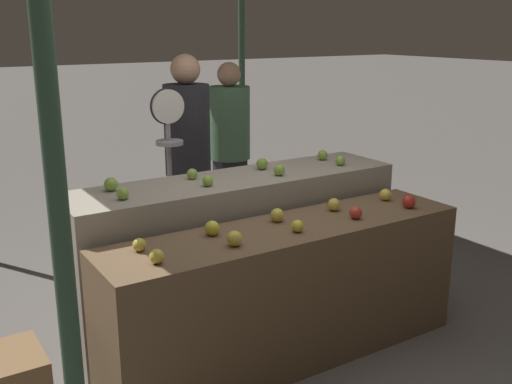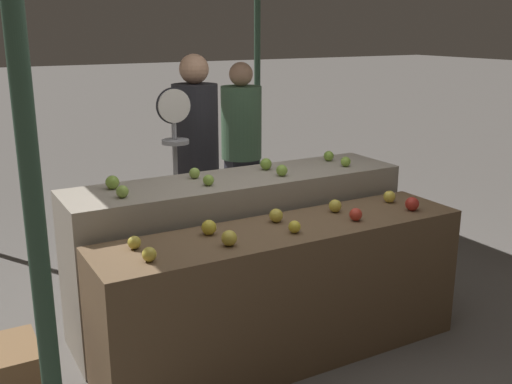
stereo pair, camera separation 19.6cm
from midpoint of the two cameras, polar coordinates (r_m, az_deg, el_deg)
The scene contains 24 objects.
ground_plane at distance 3.91m, azimuth 1.42°, elevation -15.30°, with size 60.00×60.00×0.00m, color #66605B.
display_counter_front at distance 3.71m, azimuth 1.46°, elevation -9.62°, with size 2.32×0.55×0.86m, color brown.
display_counter_back at distance 4.15m, azimuth -3.18°, elevation -5.54°, with size 2.32×0.55×1.03m, color gray.
apple_front_0 at distance 3.06m, azimuth -11.26°, elevation -6.05°, with size 0.08×0.08×0.08m, color gold.
apple_front_1 at distance 3.24m, azimuth -3.79°, elevation -4.46°, with size 0.09×0.09×0.09m, color gold.
apple_front_2 at distance 3.45m, azimuth 2.35°, elevation -3.28°, with size 0.07×0.07×0.07m, color gold.
apple_front_3 at distance 3.72m, azimuth 7.99°, elevation -1.98°, with size 0.08×0.08×0.08m, color red.
apple_front_4 at distance 4.00m, azimuth 13.01°, elevation -0.89°, with size 0.09×0.09×0.09m, color #B72D23.
apple_front_5 at distance 3.24m, azimuth -12.76°, elevation -4.94°, with size 0.07×0.07×0.07m, color gold.
apple_front_6 at distance 3.41m, azimuth -5.83°, elevation -3.46°, with size 0.09×0.09×0.09m, color gold.
apple_front_7 at distance 3.63m, azimuth 0.55°, elevation -2.22°, with size 0.08×0.08×0.08m, color gold.
apple_front_8 at distance 3.86m, azimuth 6.00°, elevation -1.21°, with size 0.08×0.08×0.08m, color gold.
apple_front_9 at distance 4.14m, azimuth 10.91°, elevation -0.26°, with size 0.08×0.08×0.08m, color yellow.
apple_back_0 at distance 3.57m, azimuth -14.10°, elevation -0.15°, with size 0.07×0.07×0.07m, color #8EB247.
apple_back_1 at distance 3.78m, azimuth -6.10°, elevation 1.06°, with size 0.07×0.07×0.07m, color #84AD3D.
apple_back_2 at distance 4.03m, azimuth 0.83°, elevation 2.10°, with size 0.08×0.08×0.08m, color #84AD3D.
apple_back_3 at distance 4.35m, azimuth 6.76°, elevation 2.98°, with size 0.07×0.07×0.07m, color #84AD3D.
apple_back_4 at distance 3.77m, azimuth -15.11°, elevation 0.70°, with size 0.09×0.09×0.09m, color #84AD3D.
apple_back_5 at distance 3.96m, azimuth -7.51°, elevation 1.71°, with size 0.07×0.07×0.07m, color #8EB247.
apple_back_6 at distance 4.20m, azimuth -0.76°, elevation 2.68°, with size 0.08×0.08×0.08m, color #7AA338.
apple_back_7 at distance 4.51m, azimuth 5.12°, elevation 3.50°, with size 0.08×0.08×0.08m, color #7AA338.
produce_scale at distance 4.44m, azimuth -9.53°, elevation 4.11°, with size 0.26×0.20×1.58m.
person_vendor_at_scale at distance 4.91m, azimuth -7.66°, elevation 4.06°, with size 0.48×0.48×1.80m.
person_customer_left at distance 5.70m, azimuth -3.50°, elevation 5.02°, with size 0.40×0.40×1.69m.
Camera 1 is at (-1.96, -2.73, 2.00)m, focal length 42.00 mm.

